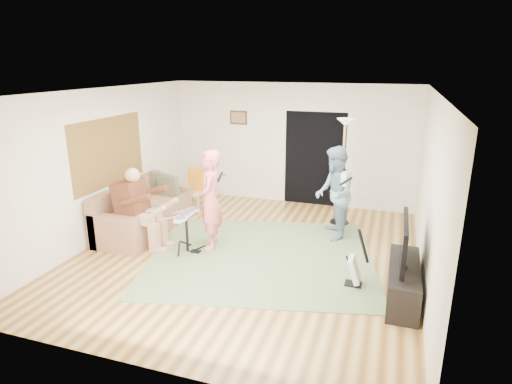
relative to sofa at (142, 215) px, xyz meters
The scene contains 19 objects.
floor 2.36m from the sofa, 10.23° to the right, with size 6.00×6.00×0.00m, color brown.
walls 2.56m from the sofa, 10.23° to the right, with size 5.50×6.00×2.70m, color #EFE5CF, non-canonical shape.
ceiling 3.35m from the sofa, 10.23° to the right, with size 6.00×6.00×0.00m, color white.
window_blinds 1.34m from the sofa, 154.14° to the right, with size 2.05×2.05×0.00m, color olive.
doorway 3.91m from the sofa, 42.09° to the left, with size 2.10×2.10×0.00m, color black.
picture_frame 3.21m from the sofa, 67.81° to the left, with size 0.42×0.03×0.32m, color #3F2314.
area_rug 2.61m from the sofa, ahead, with size 3.65×3.20×0.02m, color #5E7346.
sofa is the anchor object (origin of this frame).
drummer 0.82m from the sofa, 56.18° to the right, with size 0.92×0.51×1.41m.
drum_kit 1.45m from the sofa, 26.56° to the right, with size 0.40×0.71×0.73m.
singer 1.72m from the sofa, 11.28° to the right, with size 0.63×0.41×1.73m, color #F96C71.
microphone 2.07m from the sofa, 10.05° to the right, with size 0.06×0.06×0.24m, color black, non-canonical shape.
guitarist 3.68m from the sofa, 12.01° to the left, with size 0.83×0.65×1.71m, color #718EA6.
guitar_held 3.93m from the sofa, 11.39° to the left, with size 0.12×0.60×0.26m, color white, non-canonical shape.
guitar_spare 4.24m from the sofa, 12.69° to the right, with size 0.32×0.29×0.89m.
torchiere_lamp 4.07m from the sofa, 23.21° to the left, with size 0.38×0.38×2.11m.
dining_chair 1.37m from the sofa, 67.95° to the left, with size 0.42×0.44×0.95m.
tv_cabinet 4.92m from the sofa, 12.77° to the right, with size 0.40×1.40×0.50m, color black.
television 4.90m from the sofa, 12.90° to the right, with size 0.06×1.13×0.60m, color black.
Camera 1 is at (2.22, -6.26, 3.14)m, focal length 30.00 mm.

